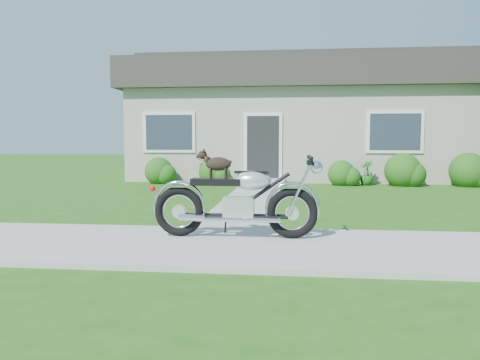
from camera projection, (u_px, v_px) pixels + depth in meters
name	position (u px, v px, depth m)	size (l,w,h in m)	color
ground	(342.00, 249.00, 5.65)	(80.00, 80.00, 0.00)	#235114
sidewalk	(342.00, 248.00, 5.65)	(24.00, 2.20, 0.04)	#9E9B93
walkway	(252.00, 198.00, 10.77)	(1.20, 8.00, 0.03)	#9E9B93
house	(308.00, 119.00, 17.36)	(12.60, 7.03, 4.50)	#ABA89A
shrub_row	(343.00, 172.00, 13.94)	(10.18, 1.06, 1.06)	#235416
potted_plant_left	(209.00, 171.00, 14.43)	(0.74, 0.64, 0.82)	#265616
potted_plant_right	(367.00, 173.00, 13.92)	(0.41, 0.41, 0.73)	#1C5B19
motorcycle_with_dog	(238.00, 199.00, 6.14)	(2.22, 0.60, 1.14)	black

